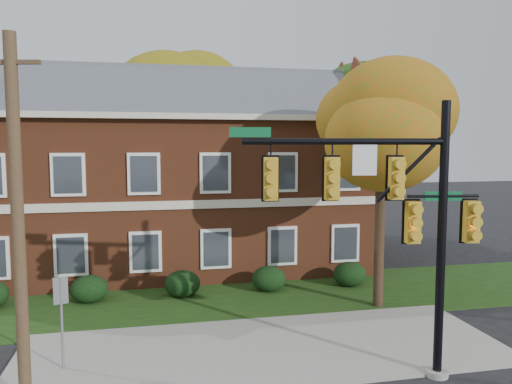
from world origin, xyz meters
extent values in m
plane|color=black|center=(0.00, 0.00, 0.00)|extent=(120.00, 120.00, 0.00)
cube|color=gray|center=(0.00, 1.00, 0.04)|extent=(14.00, 5.00, 0.08)
cube|color=#193811|center=(0.00, 6.00, 0.02)|extent=(30.00, 6.00, 0.04)
cube|color=brown|center=(-2.00, 12.00, 3.50)|extent=(18.00, 8.00, 7.00)
cube|color=beige|center=(-2.00, 12.00, 7.12)|extent=(18.80, 8.80, 0.24)
cube|color=beige|center=(-2.00, 7.97, 3.50)|extent=(18.00, 0.12, 0.35)
ellipsoid|color=black|center=(-5.50, 6.70, 0.53)|extent=(1.40, 1.26, 1.05)
ellipsoid|color=black|center=(-2.00, 6.70, 0.53)|extent=(1.40, 1.26, 1.05)
ellipsoid|color=black|center=(1.50, 6.70, 0.53)|extent=(1.40, 1.26, 1.05)
ellipsoid|color=black|center=(5.00, 6.70, 0.53)|extent=(1.40, 1.26, 1.05)
cylinder|color=black|center=(5.00, 4.00, 2.88)|extent=(0.36, 0.36, 5.76)
ellipsoid|color=#C14E10|center=(5.00, 4.00, 6.48)|extent=(4.25, 4.25, 3.60)
ellipsoid|color=#C14E10|center=(5.62, 3.62, 7.08)|extent=(3.50, 3.50, 3.00)
cylinder|color=black|center=(9.00, 13.00, 3.52)|extent=(0.36, 0.36, 7.04)
ellipsoid|color=#1E3C10|center=(9.00, 13.00, 7.92)|extent=(5.95, 5.95, 5.04)
ellipsoid|color=#1E3C10|center=(9.88, 12.47, 8.52)|extent=(4.90, 4.90, 4.20)
cylinder|color=black|center=(-1.00, 20.00, 3.84)|extent=(0.36, 0.36, 7.68)
ellipsoid|color=#9B620D|center=(-1.00, 20.00, 8.64)|extent=(6.46, 6.46, 5.47)
ellipsoid|color=#9B620D|center=(-0.05, 19.43, 9.24)|extent=(5.32, 5.32, 4.56)
cylinder|color=gray|center=(4.00, -1.50, 0.08)|extent=(0.56, 0.56, 0.16)
cylinder|color=black|center=(4.00, -1.50, 3.52)|extent=(0.25, 0.25, 7.05)
cylinder|color=black|center=(1.51, -1.14, 6.04)|extent=(5.01, 0.89, 0.16)
cylinder|color=black|center=(4.00, -1.50, 4.68)|extent=(1.81, 0.34, 0.08)
cube|color=gold|center=(-0.28, -0.87, 5.14)|extent=(0.48, 0.36, 1.17)
cube|color=gold|center=(1.21, -1.09, 5.14)|extent=(0.48, 0.36, 1.17)
cube|color=gold|center=(2.80, -1.33, 5.14)|extent=(0.48, 0.36, 1.17)
cube|color=silver|center=(2.01, -1.21, 5.59)|extent=(0.60, 0.13, 0.76)
cube|color=#0B592C|center=(-0.78, -0.80, 6.26)|extent=(1.00, 0.19, 0.24)
cube|color=gold|center=(3.25, -1.39, 4.03)|extent=(0.48, 0.36, 1.17)
cube|color=gold|center=(4.75, -1.61, 4.03)|extent=(0.48, 0.36, 1.17)
cube|color=#0B592C|center=(4.00, -1.50, 4.68)|extent=(0.95, 0.18, 0.23)
cylinder|color=#483121|center=(-6.05, -0.84, 4.19)|extent=(0.34, 0.34, 8.39)
cube|color=#483121|center=(-6.05, -0.84, 7.73)|extent=(1.29, 0.41, 0.09)
cylinder|color=slate|center=(-5.50, 0.82, 1.26)|extent=(0.09, 0.09, 2.52)
cube|color=slate|center=(-5.50, 0.82, 2.18)|extent=(0.36, 0.15, 0.71)
camera|label=1|loc=(-3.16, -12.64, 5.95)|focal=35.00mm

